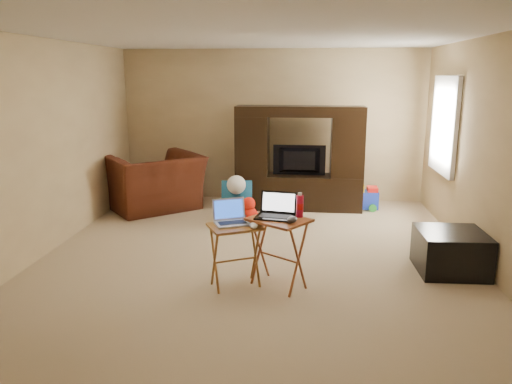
# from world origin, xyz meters

# --- Properties ---
(floor) EXTENTS (5.50, 5.50, 0.00)m
(floor) POSITION_xyz_m (0.00, 0.00, 0.00)
(floor) COLOR tan
(floor) RESTS_ON ground
(ceiling) EXTENTS (5.50, 5.50, 0.00)m
(ceiling) POSITION_xyz_m (0.00, 0.00, 2.50)
(ceiling) COLOR silver
(ceiling) RESTS_ON ground
(wall_back) EXTENTS (5.00, 0.00, 5.00)m
(wall_back) POSITION_xyz_m (0.00, 2.75, 1.25)
(wall_back) COLOR tan
(wall_back) RESTS_ON ground
(wall_front) EXTENTS (5.00, 0.00, 5.00)m
(wall_front) POSITION_xyz_m (0.00, -2.75, 1.25)
(wall_front) COLOR tan
(wall_front) RESTS_ON ground
(wall_left) EXTENTS (0.00, 5.50, 5.50)m
(wall_left) POSITION_xyz_m (-2.50, 0.00, 1.25)
(wall_left) COLOR tan
(wall_left) RESTS_ON ground
(wall_right) EXTENTS (0.00, 5.50, 5.50)m
(wall_right) POSITION_xyz_m (2.50, 0.00, 1.25)
(wall_right) COLOR tan
(wall_right) RESTS_ON ground
(window_pane) EXTENTS (0.00, 1.20, 1.20)m
(window_pane) POSITION_xyz_m (2.48, 1.55, 1.40)
(window_pane) COLOR white
(window_pane) RESTS_ON ground
(window_frame) EXTENTS (0.06, 1.14, 1.34)m
(window_frame) POSITION_xyz_m (2.46, 1.55, 1.40)
(window_frame) COLOR white
(window_frame) RESTS_ON ground
(entertainment_center) EXTENTS (1.98, 0.52, 1.62)m
(entertainment_center) POSITION_xyz_m (0.46, 2.14, 0.81)
(entertainment_center) COLOR black
(entertainment_center) RESTS_ON floor
(television) EXTENTS (0.82, 0.11, 0.47)m
(television) POSITION_xyz_m (0.46, 2.09, 0.78)
(television) COLOR black
(television) RESTS_ON entertainment_center
(recliner) EXTENTS (1.78, 1.76, 0.87)m
(recliner) POSITION_xyz_m (-1.80, 1.87, 0.43)
(recliner) COLOR #481B0F
(recliner) RESTS_ON floor
(child_rocker) EXTENTS (0.48, 0.54, 0.59)m
(child_rocker) POSITION_xyz_m (-0.44, 1.24, 0.30)
(child_rocker) COLOR #175781
(child_rocker) RESTS_ON floor
(plush_toy) EXTENTS (0.36, 0.30, 0.41)m
(plush_toy) POSITION_xyz_m (-0.23, 1.17, 0.20)
(plush_toy) COLOR red
(plush_toy) RESTS_ON floor
(push_toy) EXTENTS (0.55, 0.40, 0.41)m
(push_toy) POSITION_xyz_m (1.44, 2.18, 0.21)
(push_toy) COLOR blue
(push_toy) RESTS_ON floor
(ottoman) EXTENTS (0.71, 0.71, 0.45)m
(ottoman) POSITION_xyz_m (2.12, -0.36, 0.22)
(ottoman) COLOR black
(ottoman) RESTS_ON floor
(tray_table_left) EXTENTS (0.61, 0.57, 0.64)m
(tray_table_left) POSITION_xyz_m (-0.14, -0.96, 0.32)
(tray_table_left) COLOR #A06826
(tray_table_left) RESTS_ON floor
(tray_table_right) EXTENTS (0.70, 0.67, 0.71)m
(tray_table_right) POSITION_xyz_m (0.30, -0.92, 0.35)
(tray_table_right) COLOR brown
(tray_table_right) RESTS_ON floor
(laptop_left) EXTENTS (0.42, 0.39, 0.24)m
(laptop_left) POSITION_xyz_m (-0.17, -0.93, 0.76)
(laptop_left) COLOR silver
(laptop_left) RESTS_ON tray_table_left
(laptop_right) EXTENTS (0.42, 0.36, 0.24)m
(laptop_right) POSITION_xyz_m (0.26, -0.90, 0.83)
(laptop_right) COLOR black
(laptop_right) RESTS_ON tray_table_right
(mouse_left) EXTENTS (0.10, 0.14, 0.05)m
(mouse_left) POSITION_xyz_m (0.05, -1.03, 0.66)
(mouse_left) COLOR silver
(mouse_left) RESTS_ON tray_table_left
(mouse_right) EXTENTS (0.13, 0.16, 0.06)m
(mouse_right) POSITION_xyz_m (0.43, -1.04, 0.74)
(mouse_right) COLOR #3A3A3F
(mouse_right) RESTS_ON tray_table_right
(water_bottle) EXTENTS (0.07, 0.07, 0.22)m
(water_bottle) POSITION_xyz_m (0.50, -0.84, 0.82)
(water_bottle) COLOR #B90B29
(water_bottle) RESTS_ON tray_table_right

